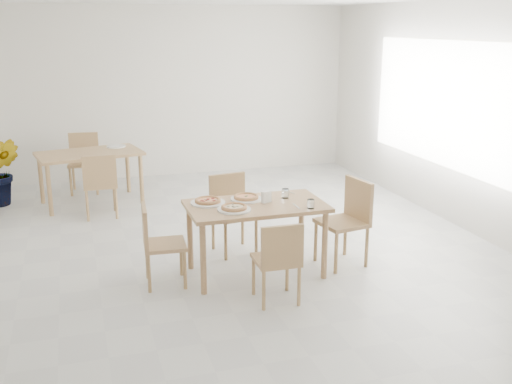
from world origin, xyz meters
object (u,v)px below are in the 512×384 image
object	(u,v)px
plate_margherita	(246,199)
plate_pepperoni	(208,203)
plate_mushroom	(234,209)
potted_plant	(1,172)
second_table	(90,158)
tumbler_b	(285,193)
plate_empty	(116,146)
pizza_mushroom	(234,207)
chair_south	(279,257)
chair_back_s	(100,181)
pizza_pepperoni	(208,200)
chair_east	(349,216)
pizza_margherita	(246,197)
chair_back_n	(84,158)
chair_west	(157,240)
tumbler_a	(311,204)
main_table	(256,213)
napkin_holder	(266,198)
chair_north	(231,207)

from	to	relation	value
plate_margherita	plate_pepperoni	bearing A→B (deg)	-178.31
plate_mushroom	potted_plant	distance (m)	4.30
plate_margherita	second_table	bearing A→B (deg)	116.56
tumbler_b	plate_empty	world-z (taller)	tumbler_b
pizza_mushroom	plate_empty	world-z (taller)	pizza_mushroom
plate_mushroom	second_table	bearing A→B (deg)	111.09
chair_south	chair_back_s	size ratio (longest dim) A/B	0.91
pizza_pepperoni	chair_east	bearing A→B (deg)	-6.62
second_table	plate_empty	xyz separation A→B (m)	(0.39, 0.28, 0.10)
pizza_margherita	plate_empty	distance (m)	3.37
tumbler_b	potted_plant	world-z (taller)	potted_plant
chair_east	chair_back_n	xyz separation A→B (m)	(-2.61, 3.83, -0.02)
chair_west	potted_plant	bearing A→B (deg)	31.26
tumbler_a	potted_plant	size ratio (longest dim) A/B	0.09
chair_east	chair_back_s	size ratio (longest dim) A/B	1.05
pizza_pepperoni	chair_back_s	size ratio (longest dim) A/B	0.35
tumbler_a	pizza_mushroom	bearing A→B (deg)	168.00
tumbler_b	plate_pepperoni	bearing A→B (deg)	177.14
plate_mushroom	pizza_mushroom	xyz separation A→B (m)	(-0.00, -0.00, 0.02)
plate_empty	main_table	bearing A→B (deg)	-71.64
chair_back_s	potted_plant	distance (m)	1.66
second_table	chair_east	bearing A→B (deg)	-61.87
chair_south	tumbler_a	xyz separation A→B (m)	(0.48, 0.43, 0.33)
plate_pepperoni	napkin_holder	bearing A→B (deg)	-16.62
plate_pepperoni	tumbler_b	bearing A→B (deg)	-2.86
chair_south	chair_north	world-z (taller)	chair_north
main_table	plate_empty	world-z (taller)	plate_empty
tumbler_a	chair_back_s	bearing A→B (deg)	125.44
pizza_margherita	second_table	bearing A→B (deg)	116.56
chair_south	plate_mushroom	xyz separation A→B (m)	(-0.26, 0.59, 0.30)
chair_north	plate_empty	bearing A→B (deg)	103.24
chair_south	chair_back_s	distance (m)	3.40
chair_south	chair_back_n	bearing A→B (deg)	-69.81
pizza_pepperoni	second_table	xyz separation A→B (m)	(-1.05, 2.93, -0.12)
chair_west	napkin_holder	world-z (taller)	napkin_holder
main_table	plate_margherita	world-z (taller)	plate_margherita
pizza_pepperoni	potted_plant	bearing A→B (deg)	125.24
chair_south	plate_empty	size ratio (longest dim) A/B	2.88
chair_south	chair_east	distance (m)	1.26
plate_mushroom	second_table	world-z (taller)	plate_mushroom
plate_margherita	pizza_pepperoni	distance (m)	0.41
chair_east	pizza_margherita	bearing A→B (deg)	-109.55
plate_mushroom	plate_margherita	bearing A→B (deg)	55.58
plate_margherita	pizza_margherita	bearing A→B (deg)	180.00
chair_east	chair_north	bearing A→B (deg)	-133.89
plate_empty	pizza_margherita	bearing A→B (deg)	-71.56
main_table	pizza_margherita	distance (m)	0.22
napkin_holder	second_table	world-z (taller)	napkin_holder
chair_west	tumbler_b	bearing A→B (deg)	-81.82
plate_pepperoni	chair_north	bearing A→B (deg)	55.43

